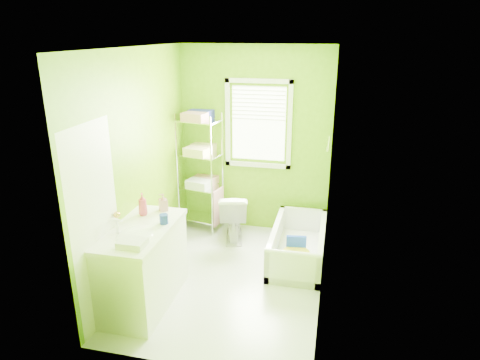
% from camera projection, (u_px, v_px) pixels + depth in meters
% --- Properties ---
extents(ground, '(2.90, 2.90, 0.00)m').
position_uv_depth(ground, '(230.00, 278.00, 5.04)').
color(ground, silver).
rests_on(ground, ground).
extents(room_envelope, '(2.14, 2.94, 2.62)m').
position_uv_depth(room_envelope, '(229.00, 151.00, 4.53)').
color(room_envelope, '#669C07').
rests_on(room_envelope, ground).
extents(window, '(0.92, 0.05, 1.22)m').
position_uv_depth(window, '(258.00, 119.00, 5.81)').
color(window, white).
rests_on(window, ground).
extents(door, '(0.09, 0.80, 2.00)m').
position_uv_depth(door, '(96.00, 228.00, 4.01)').
color(door, white).
rests_on(door, ground).
extents(right_wall_decor, '(0.04, 1.48, 1.17)m').
position_uv_depth(right_wall_decor, '(327.00, 179.00, 4.37)').
color(right_wall_decor, '#4A081F').
rests_on(right_wall_decor, ground).
extents(bathtub, '(0.64, 1.38, 0.45)m').
position_uv_depth(bathtub, '(298.00, 249.00, 5.41)').
color(bathtub, white).
rests_on(bathtub, ground).
extents(toilet, '(0.51, 0.73, 0.68)m').
position_uv_depth(toilet, '(233.00, 216.00, 5.90)').
color(toilet, white).
rests_on(toilet, ground).
extents(vanity, '(0.59, 1.16, 1.12)m').
position_uv_depth(vanity, '(143.00, 264.00, 4.45)').
color(vanity, white).
rests_on(vanity, ground).
extents(wire_shelf_unit, '(0.63, 0.52, 1.72)m').
position_uv_depth(wire_shelf_unit, '(201.00, 159.00, 6.00)').
color(wire_shelf_unit, silver).
rests_on(wire_shelf_unit, ground).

